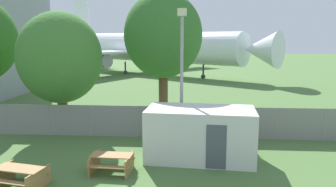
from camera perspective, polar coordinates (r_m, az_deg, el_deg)
perimeter_fence at (r=18.45m, az=-5.39°, el=-4.88°), size 56.07×0.07×1.78m
airplane at (r=52.85m, az=-4.42°, el=8.01°), size 38.64×31.40×13.18m
portable_cabin at (r=15.08m, az=5.64°, el=-7.02°), size 5.01×2.81×2.36m
picnic_bench_near_cabin at (r=13.64m, az=-24.47°, el=-12.79°), size 2.05×1.72×0.76m
picnic_bench_open_grass at (r=13.98m, az=-9.77°, el=-11.53°), size 1.78×1.49×0.76m
tree_left_of_cabin at (r=19.93m, az=-18.29°, el=5.92°), size 4.79×4.79×7.04m
tree_behind_benches at (r=21.71m, az=-0.85°, el=10.06°), size 5.12×5.12×8.53m
light_mast at (r=16.23m, az=2.41°, el=5.34°), size 0.44×0.44×6.90m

